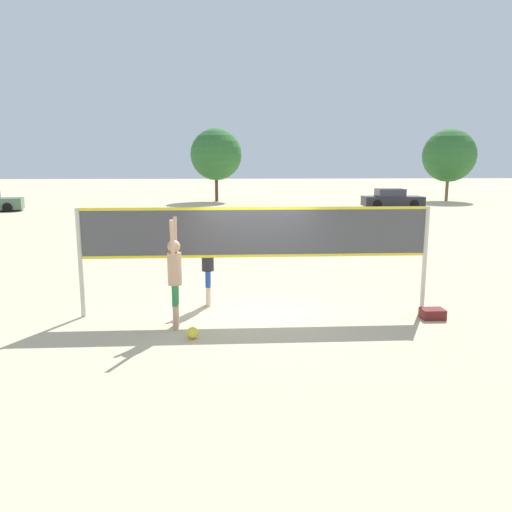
{
  "coord_description": "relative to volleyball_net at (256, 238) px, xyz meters",
  "views": [
    {
      "loc": [
        -0.63,
        -10.7,
        3.3
      ],
      "look_at": [
        0.0,
        0.0,
        1.31
      ],
      "focal_mm": 35.0,
      "sensor_mm": 36.0,
      "label": 1
    }
  ],
  "objects": [
    {
      "name": "player_blocker",
      "position": [
        -1.08,
        0.72,
        -0.63
      ],
      "size": [
        0.28,
        0.69,
        2.06
      ],
      "rotation": [
        0.0,
        0.0,
        -1.57
      ],
      "color": "beige",
      "rests_on": "ground_plane"
    },
    {
      "name": "player_spiker",
      "position": [
        -1.68,
        -0.94,
        -0.51
      ],
      "size": [
        0.28,
        0.72,
        2.26
      ],
      "rotation": [
        0.0,
        0.0,
        1.57
      ],
      "color": "tan",
      "rests_on": "ground_plane"
    },
    {
      "name": "tree_left_cluster",
      "position": [
        -1.5,
        33.59,
        2.36
      ],
      "size": [
        4.44,
        4.44,
        6.29
      ],
      "color": "#4C3823",
      "rests_on": "ground_plane"
    },
    {
      "name": "gear_bag",
      "position": [
        3.79,
        -0.59,
        -1.6
      ],
      "size": [
        0.49,
        0.36,
        0.22
      ],
      "color": "maroon",
      "rests_on": "ground_plane"
    },
    {
      "name": "tree_right_cluster",
      "position": [
        19.07,
        33.13,
        2.28
      ],
      "size": [
        4.62,
        4.62,
        6.3
      ],
      "color": "brown",
      "rests_on": "ground_plane"
    },
    {
      "name": "volleyball_net",
      "position": [
        0.0,
        0.0,
        0.0
      ],
      "size": [
        7.66,
        0.1,
        2.38
      ],
      "color": "beige",
      "rests_on": "ground_plane"
    },
    {
      "name": "ground_plane",
      "position": [
        0.0,
        0.0,
        -1.71
      ],
      "size": [
        200.0,
        200.0,
        0.0
      ],
      "primitive_type": "plane",
      "color": "beige"
    },
    {
      "name": "volleyball",
      "position": [
        -1.31,
        -1.54,
        -1.59
      ],
      "size": [
        0.22,
        0.22,
        0.22
      ],
      "color": "yellow",
      "rests_on": "ground_plane"
    },
    {
      "name": "parked_car_near",
      "position": [
        11.92,
        26.63,
        -1.07
      ],
      "size": [
        4.53,
        2.14,
        1.42
      ],
      "rotation": [
        0.0,
        0.0,
        -0.04
      ],
      "color": "#232328",
      "rests_on": "ground_plane"
    }
  ]
}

